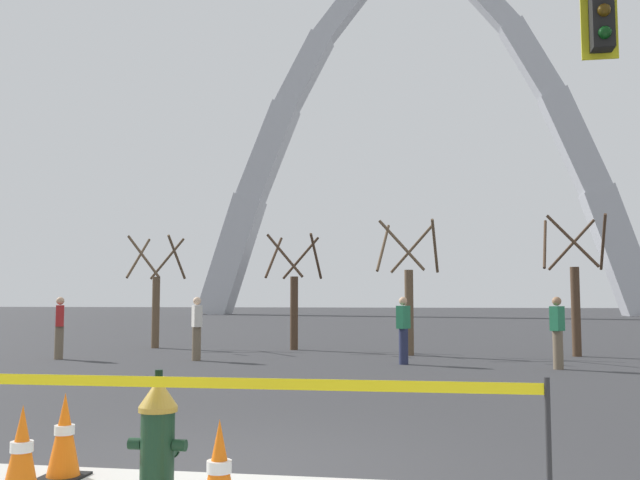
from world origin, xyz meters
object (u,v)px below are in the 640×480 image
(monument_arch, at_px, (416,153))
(traffic_cone_by_hydrant, at_px, (64,436))
(pedestrian_near_trees, at_px, (59,327))
(traffic_cone_mid_sidewalk, at_px, (22,454))
(traffic_cone_curb_edge, at_px, (219,475))
(pedestrian_walking_left, at_px, (403,330))
(fire_hydrant, at_px, (158,438))
(pedestrian_standing_center, at_px, (558,332))
(pedestrian_walking_right, at_px, (197,328))

(monument_arch, bearing_deg, traffic_cone_by_hydrant, -91.33)
(monument_arch, distance_m, pedestrian_near_trees, 53.49)
(traffic_cone_mid_sidewalk, bearing_deg, monument_arch, 88.72)
(traffic_cone_curb_edge, bearing_deg, pedestrian_walking_left, 86.77)
(traffic_cone_curb_edge, bearing_deg, pedestrian_near_trees, 123.99)
(monument_arch, xyz_separation_m, pedestrian_near_trees, (-7.82, -50.76, -14.95))
(traffic_cone_mid_sidewalk, bearing_deg, pedestrian_walking_left, 78.60)
(traffic_cone_mid_sidewalk, bearing_deg, traffic_cone_curb_edge, -12.17)
(traffic_cone_curb_edge, bearing_deg, fire_hydrant, 139.33)
(pedestrian_walking_left, bearing_deg, monument_arch, 91.09)
(monument_arch, distance_m, pedestrian_standing_center, 53.63)
(fire_hydrant, height_order, pedestrian_near_trees, pedestrian_near_trees)
(traffic_cone_mid_sidewalk, height_order, pedestrian_standing_center, pedestrian_standing_center)
(fire_hydrant, distance_m, traffic_cone_by_hydrant, 1.15)
(traffic_cone_mid_sidewalk, xyz_separation_m, pedestrian_near_trees, (-6.42, 11.66, 0.46))
(traffic_cone_curb_edge, height_order, monument_arch, monument_arch)
(pedestrian_near_trees, bearing_deg, traffic_cone_by_hydrant, -59.80)
(traffic_cone_by_hydrant, distance_m, traffic_cone_mid_sidewalk, 0.69)
(fire_hydrant, height_order, traffic_cone_mid_sidewalk, fire_hydrant)
(traffic_cone_by_hydrant, height_order, monument_arch, monument_arch)
(pedestrian_walking_left, bearing_deg, pedestrian_walking_right, 178.29)
(traffic_cone_curb_edge, relative_size, pedestrian_walking_right, 0.46)
(fire_hydrant, xyz_separation_m, traffic_cone_by_hydrant, (-1.04, 0.47, -0.11))
(monument_arch, height_order, pedestrian_standing_center, monument_arch)
(traffic_cone_curb_edge, relative_size, pedestrian_walking_left, 0.46)
(pedestrian_walking_left, bearing_deg, pedestrian_near_trees, -179.60)
(traffic_cone_mid_sidewalk, height_order, monument_arch, monument_arch)
(pedestrian_near_trees, bearing_deg, traffic_cone_mid_sidewalk, -61.14)
(traffic_cone_mid_sidewalk, xyz_separation_m, monument_arch, (1.39, 62.42, 15.41))
(monument_arch, height_order, pedestrian_walking_right, monument_arch)
(traffic_cone_by_hydrant, relative_size, pedestrian_walking_right, 0.46)
(traffic_cone_by_hydrant, height_order, pedestrian_near_trees, pedestrian_near_trees)
(fire_hydrant, distance_m, traffic_cone_curb_edge, 0.90)
(pedestrian_walking_left, height_order, pedestrian_walking_right, same)
(fire_hydrant, height_order, traffic_cone_by_hydrant, fire_hydrant)
(pedestrian_standing_center, xyz_separation_m, pedestrian_near_trees, (-12.19, 0.55, 0.00))
(pedestrian_standing_center, relative_size, pedestrian_walking_right, 1.00)
(pedestrian_walking_left, bearing_deg, fire_hydrant, -96.74)
(pedestrian_standing_center, bearing_deg, monument_arch, 94.87)
(pedestrian_standing_center, height_order, pedestrian_near_trees, same)
(pedestrian_near_trees, bearing_deg, pedestrian_standing_center, -2.60)
(traffic_cone_mid_sidewalk, height_order, pedestrian_walking_right, pedestrian_walking_right)
(traffic_cone_curb_edge, distance_m, pedestrian_near_trees, 14.50)
(fire_hydrant, bearing_deg, pedestrian_standing_center, 66.36)
(traffic_cone_by_hydrant, bearing_deg, pedestrian_standing_center, 60.85)
(traffic_cone_by_hydrant, relative_size, pedestrian_walking_left, 0.46)
(traffic_cone_by_hydrant, distance_m, traffic_cone_curb_edge, 2.02)
(monument_arch, height_order, pedestrian_walking_left, monument_arch)
(fire_hydrant, bearing_deg, monument_arch, 89.64)
(pedestrian_walking_right, relative_size, pedestrian_near_trees, 1.00)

